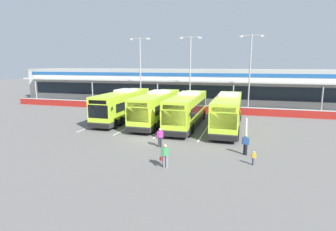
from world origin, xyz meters
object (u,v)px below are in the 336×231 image
at_px(coach_bus_leftmost, 123,106).
at_px(pedestrian_child, 254,158).
at_px(pedestrian_with_handbag, 165,155).
at_px(pedestrian_near_bin, 160,137).
at_px(lamp_post_west, 140,68).
at_px(lamp_post_centre, 190,68).
at_px(lamp_post_east, 250,69).
at_px(pedestrian_in_dark_coat, 246,144).
at_px(coach_bus_centre, 187,110).
at_px(coach_bus_left_centre, 157,108).
at_px(coach_bus_right_centre, 228,113).

relative_size(coach_bus_leftmost, pedestrian_child, 12.11).
bearing_deg(pedestrian_with_handbag, pedestrian_child, 20.41).
height_order(pedestrian_near_bin, lamp_post_west, lamp_post_west).
bearing_deg(coach_bus_leftmost, lamp_post_centre, 58.61).
bearing_deg(lamp_post_east, lamp_post_centre, 179.84).
relative_size(pedestrian_child, lamp_post_centre, 0.09).
distance_m(coach_bus_leftmost, pedestrian_in_dark_coat, 17.73).
distance_m(coach_bus_centre, pedestrian_child, 12.77).
height_order(pedestrian_with_handbag, lamp_post_centre, lamp_post_centre).
bearing_deg(lamp_post_east, pedestrian_child, -88.89).
xyz_separation_m(pedestrian_with_handbag, lamp_post_east, (5.32, 24.22, 5.43)).
bearing_deg(lamp_post_east, coach_bus_left_centre, -133.48).
relative_size(lamp_post_centre, lamp_post_east, 1.00).
xyz_separation_m(coach_bus_centre, lamp_post_centre, (-2.09, 11.51, 4.50)).
relative_size(coach_bus_right_centre, pedestrian_with_handbag, 7.51).
height_order(coach_bus_leftmost, pedestrian_near_bin, coach_bus_leftmost).
relative_size(coach_bus_centre, lamp_post_centre, 1.11).
relative_size(pedestrian_with_handbag, lamp_post_west, 0.15).
xyz_separation_m(pedestrian_with_handbag, pedestrian_in_dark_coat, (5.18, 4.26, 0.02)).
relative_size(pedestrian_near_bin, lamp_post_centre, 0.15).
bearing_deg(pedestrian_in_dark_coat, coach_bus_leftmost, 147.17).
distance_m(coach_bus_left_centre, coach_bus_centre, 3.82).
relative_size(lamp_post_west, lamp_post_east, 1.00).
relative_size(coach_bus_left_centre, coach_bus_centre, 1.00).
distance_m(pedestrian_near_bin, lamp_post_centre, 20.72).
bearing_deg(pedestrian_in_dark_coat, coach_bus_right_centre, 103.34).
relative_size(pedestrian_child, lamp_post_west, 0.09).
xyz_separation_m(pedestrian_in_dark_coat, pedestrian_child, (0.57, -2.12, -0.33)).
xyz_separation_m(coach_bus_centre, coach_bus_right_centre, (4.46, -0.07, 0.00)).
height_order(lamp_post_centre, lamp_post_east, same).
distance_m(pedestrian_near_bin, lamp_post_east, 21.81).
relative_size(coach_bus_leftmost, lamp_post_west, 1.11).
bearing_deg(coach_bus_centre, lamp_post_centre, 100.29).
height_order(coach_bus_left_centre, coach_bus_centre, same).
distance_m(coach_bus_leftmost, coach_bus_left_centre, 4.68).
bearing_deg(lamp_post_west, coach_bus_right_centre, -37.88).
bearing_deg(lamp_post_centre, coach_bus_left_centre, -98.74).
bearing_deg(coach_bus_left_centre, coach_bus_leftmost, 172.97).
bearing_deg(lamp_post_centre, pedestrian_near_bin, -85.35).
bearing_deg(pedestrian_near_bin, coach_bus_leftmost, 129.78).
distance_m(pedestrian_with_handbag, lamp_post_centre, 25.07).
height_order(pedestrian_near_bin, lamp_post_centre, lamp_post_centre).
distance_m(pedestrian_with_handbag, lamp_post_west, 27.11).
distance_m(coach_bus_centre, lamp_post_east, 13.99).
bearing_deg(coach_bus_leftmost, coach_bus_left_centre, -7.03).
xyz_separation_m(coach_bus_centre, pedestrian_with_handbag, (1.27, -12.73, -0.93)).
xyz_separation_m(pedestrian_near_bin, lamp_post_east, (7.06, 19.91, 5.42)).
distance_m(coach_bus_left_centre, coach_bus_right_centre, 8.26).
height_order(pedestrian_child, lamp_post_west, lamp_post_west).
xyz_separation_m(coach_bus_centre, lamp_post_east, (6.59, 11.49, 4.50)).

